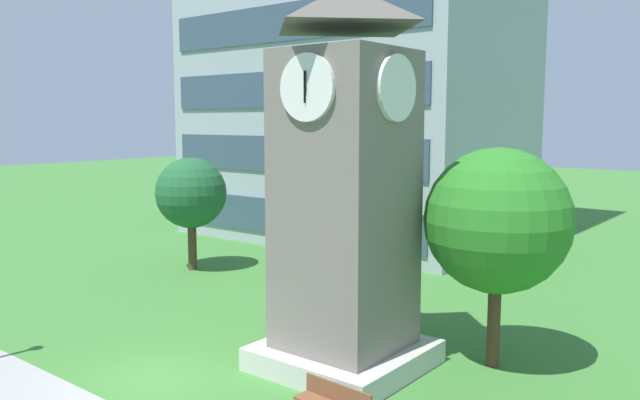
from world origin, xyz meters
name	(u,v)px	position (x,y,z in m)	size (l,w,h in m)	color
ground_plane	(155,378)	(0.00, 0.00, 0.00)	(160.00, 160.00, 0.00)	#3D7A33
clock_tower	(345,203)	(3.24, 3.65, 4.36)	(3.92, 3.92, 9.80)	slate
tree_streetside	(363,199)	(-2.68, 12.98, 3.12)	(2.98, 2.98, 4.63)	#513823
tree_by_building	(191,193)	(-8.47, 8.37, 3.35)	(3.05, 3.05, 4.91)	#513823
tree_near_tower	(497,221)	(6.31, 6.14, 3.89)	(3.79, 3.79, 5.80)	#513823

